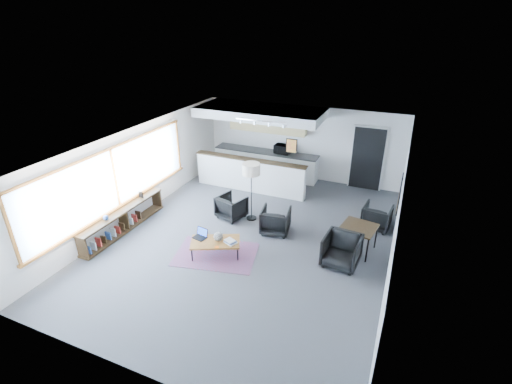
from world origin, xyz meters
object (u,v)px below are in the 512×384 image
at_px(ceramic_pot, 218,237).
at_px(floor_lamp, 251,171).
at_px(book_stack, 230,241).
at_px(coffee_table, 215,242).
at_px(laptop, 201,235).
at_px(dining_chair_near, 341,252).
at_px(microwave, 283,148).
at_px(dining_chair_far, 377,217).
at_px(armchair_left, 232,206).
at_px(dining_table, 359,229).
at_px(armchair_right, 276,219).

relative_size(ceramic_pot, floor_lamp, 0.14).
bearing_deg(book_stack, floor_lamp, 98.40).
relative_size(coffee_table, laptop, 3.68).
height_order(dining_chair_near, microwave, microwave).
bearing_deg(dining_chair_far, floor_lamp, 21.54).
relative_size(armchair_left, dining_table, 0.79).
distance_m(armchair_left, floor_lamp, 1.26).
bearing_deg(laptop, coffee_table, 7.49).
distance_m(armchair_left, dining_chair_far, 4.07).
bearing_deg(dining_chair_far, laptop, 43.00).
bearing_deg(dining_chair_near, ceramic_pot, -160.42).
height_order(laptop, ceramic_pot, ceramic_pot).
height_order(dining_table, microwave, microwave).
height_order(book_stack, armchair_right, armchair_right).
relative_size(dining_chair_far, microwave, 1.13).
height_order(ceramic_pot, floor_lamp, floor_lamp).
xyz_separation_m(ceramic_pot, dining_table, (3.09, 1.49, 0.12)).
distance_m(book_stack, armchair_right, 1.62).
xyz_separation_m(coffee_table, ceramic_pot, (0.06, 0.04, 0.14)).
height_order(armchair_right, microwave, microwave).
distance_m(book_stack, dining_table, 3.15).
distance_m(coffee_table, dining_chair_far, 4.50).
xyz_separation_m(armchair_left, dining_chair_near, (3.37, -1.03, -0.01)).
distance_m(coffee_table, armchair_left, 1.89).
distance_m(laptop, microwave, 5.20).
bearing_deg(dining_table, ceramic_pot, -154.22).
bearing_deg(dining_chair_near, armchair_left, 167.69).
distance_m(book_stack, floor_lamp, 2.20).
distance_m(dining_chair_near, microwave, 5.36).
height_order(laptop, microwave, microwave).
relative_size(ceramic_pot, book_stack, 0.67).
distance_m(floor_lamp, microwave, 3.22).
height_order(laptop, dining_table, dining_table).
distance_m(dining_chair_near, dining_chair_far, 2.15).
relative_size(book_stack, microwave, 0.61).
height_order(book_stack, floor_lamp, floor_lamp).
height_order(book_stack, dining_chair_far, dining_chair_far).
distance_m(coffee_table, ceramic_pot, 0.16).
xyz_separation_m(floor_lamp, dining_table, (3.06, -0.45, -0.86)).
xyz_separation_m(book_stack, dining_table, (2.78, 1.46, 0.20)).
xyz_separation_m(coffee_table, dining_chair_far, (3.47, 2.88, -0.04)).
relative_size(armchair_right, dining_chair_near, 1.08).
height_order(book_stack, microwave, microwave).
relative_size(laptop, microwave, 0.65).
bearing_deg(coffee_table, dining_chair_near, -9.41).
xyz_separation_m(ceramic_pot, dining_chair_far, (3.40, 2.83, -0.19)).
distance_m(coffee_table, armchair_right, 1.86).
height_order(floor_lamp, dining_chair_near, floor_lamp).
bearing_deg(armchair_right, armchair_left, -19.13).
bearing_deg(book_stack, armchair_left, 115.65).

